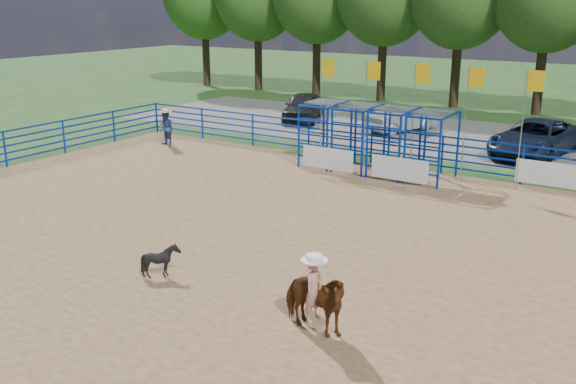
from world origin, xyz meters
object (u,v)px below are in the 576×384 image
at_px(calf, 161,260).
at_px(car_a, 303,107).
at_px(spectator_cowboy, 166,128).
at_px(car_b, 401,118).
at_px(horse_and_rider, 314,295).
at_px(car_c, 535,138).

xyz_separation_m(calf, car_a, (-8.20, 19.95, 0.34)).
distance_m(calf, spectator_cowboy, 14.82).
xyz_separation_m(calf, spectator_cowboy, (-10.02, 10.91, 0.42)).
distance_m(calf, car_b, 20.15).
bearing_deg(horse_and_rider, car_c, 89.62).
xyz_separation_m(horse_and_rider, spectator_cowboy, (-14.49, 11.26, 0.03)).
bearing_deg(car_c, calf, -96.01).
height_order(horse_and_rider, car_b, horse_and_rider).
bearing_deg(horse_and_rider, calf, 175.56).
xyz_separation_m(spectator_cowboy, car_c, (14.62, 7.23, -0.09)).
height_order(spectator_cowboy, car_b, spectator_cowboy).
bearing_deg(horse_and_rider, car_a, 121.99).
height_order(calf, car_b, car_b).
relative_size(horse_and_rider, car_c, 0.43).
bearing_deg(car_b, car_c, -173.62).
xyz_separation_m(horse_and_rider, car_c, (0.12, 18.49, -0.06)).
height_order(calf, car_a, car_a).
bearing_deg(calf, horse_and_rider, -95.15).
height_order(car_a, car_c, car_a).
relative_size(car_a, car_b, 1.11).
height_order(car_b, car_c, car_c).
relative_size(car_b, car_c, 0.74).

